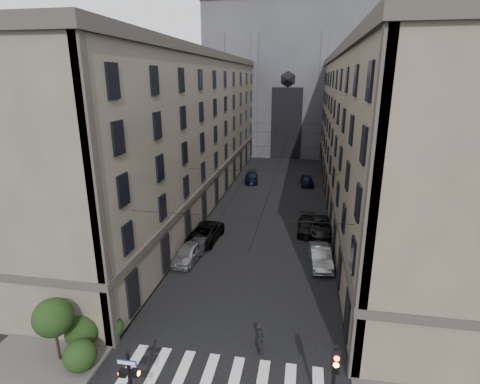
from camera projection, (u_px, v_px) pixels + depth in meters
The scene contains 18 objects.
sidewalk_left at pixel (197, 197), 51.56m from camera, with size 7.00×80.00×0.15m, color #383533.
sidewalk_right at pixel (354, 205), 48.08m from camera, with size 7.00×80.00×0.15m, color #383533.
zebra_crossing at pixel (222, 376), 20.64m from camera, with size 11.00×3.20×0.01m, color beige.
building_left at pixel (173, 129), 49.33m from camera, with size 13.60×60.60×18.85m.
building_right at pixel (386, 134), 44.87m from camera, with size 13.60×60.60×18.85m.
gothic_tower at pixel (291, 68), 81.31m from camera, with size 35.00×23.00×58.00m.
pedestrian_signal_left at pixel (130, 382), 17.25m from camera, with size 1.02×0.38×4.00m.
shrub_cluster at pixel (74, 331), 21.57m from camera, with size 3.90×4.40×3.90m.
tram_wires at pixel (274, 148), 47.37m from camera, with size 14.00×60.00×0.43m.
car_left_near at pixel (189, 253), 33.38m from camera, with size 1.88×4.67×1.59m, color gray.
car_left_midnear at pixel (200, 245), 35.43m from camera, with size 1.34×3.86×1.27m, color black.
car_left_midfar at pixel (204, 234), 37.43m from camera, with size 2.70×5.86×1.63m, color black.
car_left_far at pixel (251, 177), 58.90m from camera, with size 2.01×4.96×1.44m, color black.
car_right_near at pixel (320, 256), 32.69m from camera, with size 1.72×4.94×1.63m, color gray.
car_right_midnear at pixel (320, 226), 39.44m from camera, with size 2.57×5.58×1.55m, color black.
car_right_midfar at pixel (307, 226), 39.73m from camera, with size 2.03×5.00×1.45m, color black.
car_right_far at pixel (307, 180), 57.12m from camera, with size 1.82×4.52×1.54m, color black.
pedestrian at pixel (260, 338), 22.12m from camera, with size 0.73×0.48×2.01m, color black.
Camera 1 is at (3.91, -11.33, 15.78)m, focal length 28.00 mm.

